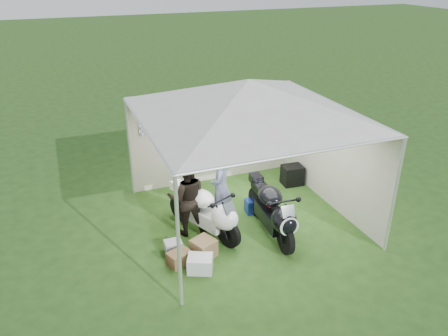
{
  "coord_description": "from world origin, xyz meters",
  "views": [
    {
      "loc": [
        -3.33,
        -7.24,
        4.96
      ],
      "look_at": [
        -0.36,
        0.35,
        1.09
      ],
      "focal_mm": 35.0,
      "sensor_mm": 36.0,
      "label": 1
    }
  ],
  "objects_px": {
    "person_dark_jacket": "(187,197)",
    "crate_3": "(179,258)",
    "canopy_tent": "(248,101)",
    "crate_2": "(173,247)",
    "motorcycle_black": "(273,210)",
    "paddock_stand": "(255,206)",
    "motorcycle_white": "(207,211)",
    "crate_0": "(200,264)",
    "person_blue_jacket": "(221,188)",
    "crate_1": "(204,248)",
    "equipment_box": "(292,175)"
  },
  "relations": [
    {
      "from": "person_dark_jacket",
      "to": "crate_3",
      "type": "relative_size",
      "value": 4.01
    },
    {
      "from": "canopy_tent",
      "to": "crate_2",
      "type": "distance_m",
      "value": 3.08
    },
    {
      "from": "crate_2",
      "to": "person_dark_jacket",
      "type": "bearing_deg",
      "value": 50.59
    },
    {
      "from": "motorcycle_black",
      "to": "crate_3",
      "type": "distance_m",
      "value": 2.05
    },
    {
      "from": "motorcycle_black",
      "to": "crate_2",
      "type": "relative_size",
      "value": 6.44
    },
    {
      "from": "paddock_stand",
      "to": "canopy_tent",
      "type": "bearing_deg",
      "value": -155.65
    },
    {
      "from": "motorcycle_white",
      "to": "crate_2",
      "type": "height_order",
      "value": "motorcycle_white"
    },
    {
      "from": "canopy_tent",
      "to": "crate_0",
      "type": "relative_size",
      "value": 13.0
    },
    {
      "from": "motorcycle_white",
      "to": "paddock_stand",
      "type": "relative_size",
      "value": 4.46
    },
    {
      "from": "motorcycle_white",
      "to": "person_blue_jacket",
      "type": "xyz_separation_m",
      "value": [
        0.37,
        0.2,
        0.36
      ]
    },
    {
      "from": "person_dark_jacket",
      "to": "crate_0",
      "type": "distance_m",
      "value": 1.43
    },
    {
      "from": "motorcycle_black",
      "to": "crate_2",
      "type": "distance_m",
      "value": 2.04
    },
    {
      "from": "crate_2",
      "to": "motorcycle_white",
      "type": "bearing_deg",
      "value": 22.48
    },
    {
      "from": "crate_0",
      "to": "motorcycle_black",
      "type": "bearing_deg",
      "value": 17.73
    },
    {
      "from": "canopy_tent",
      "to": "motorcycle_white",
      "type": "xyz_separation_m",
      "value": [
        -0.96,
        -0.31,
        -2.04
      ]
    },
    {
      "from": "person_blue_jacket",
      "to": "crate_0",
      "type": "relative_size",
      "value": 4.09
    },
    {
      "from": "crate_1",
      "to": "paddock_stand",
      "type": "bearing_deg",
      "value": 35.1
    },
    {
      "from": "paddock_stand",
      "to": "crate_0",
      "type": "xyz_separation_m",
      "value": [
        -1.75,
        -1.47,
        -0.01
      ]
    },
    {
      "from": "motorcycle_black",
      "to": "person_dark_jacket",
      "type": "xyz_separation_m",
      "value": [
        -1.52,
        0.72,
        0.23
      ]
    },
    {
      "from": "motorcycle_black",
      "to": "paddock_stand",
      "type": "relative_size",
      "value": 5.02
    },
    {
      "from": "equipment_box",
      "to": "crate_0",
      "type": "distance_m",
      "value": 3.93
    },
    {
      "from": "canopy_tent",
      "to": "crate_3",
      "type": "height_order",
      "value": "canopy_tent"
    },
    {
      "from": "motorcycle_black",
      "to": "crate_1",
      "type": "height_order",
      "value": "motorcycle_black"
    },
    {
      "from": "person_blue_jacket",
      "to": "equipment_box",
      "type": "relative_size",
      "value": 3.67
    },
    {
      "from": "crate_3",
      "to": "paddock_stand",
      "type": "bearing_deg",
      "value": 29.78
    },
    {
      "from": "crate_0",
      "to": "crate_3",
      "type": "xyz_separation_m",
      "value": [
        -0.29,
        0.3,
        -0.01
      ]
    },
    {
      "from": "paddock_stand",
      "to": "crate_1",
      "type": "xyz_separation_m",
      "value": [
        -1.55,
        -1.09,
        0.02
      ]
    },
    {
      "from": "motorcycle_black",
      "to": "crate_0",
      "type": "xyz_separation_m",
      "value": [
        -1.69,
        -0.54,
        -0.42
      ]
    },
    {
      "from": "paddock_stand",
      "to": "crate_3",
      "type": "bearing_deg",
      "value": -150.22
    },
    {
      "from": "motorcycle_white",
      "to": "person_dark_jacket",
      "type": "distance_m",
      "value": 0.48
    },
    {
      "from": "person_blue_jacket",
      "to": "paddock_stand",
      "type": "bearing_deg",
      "value": 138.1
    },
    {
      "from": "crate_2",
      "to": "crate_3",
      "type": "height_order",
      "value": "crate_3"
    },
    {
      "from": "crate_1",
      "to": "crate_3",
      "type": "height_order",
      "value": "crate_1"
    },
    {
      "from": "person_blue_jacket",
      "to": "crate_2",
      "type": "relative_size",
      "value": 5.59
    },
    {
      "from": "canopy_tent",
      "to": "person_dark_jacket",
      "type": "distance_m",
      "value": 2.2
    },
    {
      "from": "crate_2",
      "to": "crate_3",
      "type": "distance_m",
      "value": 0.4
    },
    {
      "from": "crate_0",
      "to": "person_dark_jacket",
      "type": "bearing_deg",
      "value": 82.51
    },
    {
      "from": "equipment_box",
      "to": "motorcycle_white",
      "type": "bearing_deg",
      "value": -153.7
    },
    {
      "from": "canopy_tent",
      "to": "crate_2",
      "type": "relative_size",
      "value": 17.74
    },
    {
      "from": "paddock_stand",
      "to": "person_dark_jacket",
      "type": "height_order",
      "value": "person_dark_jacket"
    },
    {
      "from": "person_blue_jacket",
      "to": "equipment_box",
      "type": "bearing_deg",
      "value": 148.39
    },
    {
      "from": "motorcycle_white",
      "to": "paddock_stand",
      "type": "distance_m",
      "value": 1.38
    },
    {
      "from": "person_blue_jacket",
      "to": "canopy_tent",
      "type": "bearing_deg",
      "value": 133.46
    },
    {
      "from": "crate_1",
      "to": "crate_2",
      "type": "bearing_deg",
      "value": 147.29
    },
    {
      "from": "person_dark_jacket",
      "to": "equipment_box",
      "type": "relative_size",
      "value": 3.28
    },
    {
      "from": "person_dark_jacket",
      "to": "crate_3",
      "type": "distance_m",
      "value": 1.25
    },
    {
      "from": "motorcycle_white",
      "to": "crate_2",
      "type": "distance_m",
      "value": 0.95
    },
    {
      "from": "motorcycle_white",
      "to": "equipment_box",
      "type": "relative_size",
      "value": 3.75
    },
    {
      "from": "canopy_tent",
      "to": "person_blue_jacket",
      "type": "bearing_deg",
      "value": -168.92
    },
    {
      "from": "paddock_stand",
      "to": "person_blue_jacket",
      "type": "height_order",
      "value": "person_blue_jacket"
    }
  ]
}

